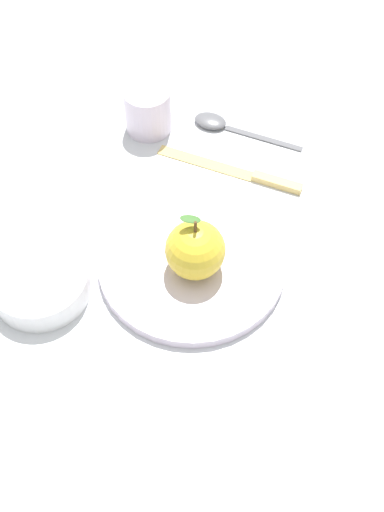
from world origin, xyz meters
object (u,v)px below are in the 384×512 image
(cup, at_px, (148,108))
(spoon, at_px, (221,124))
(dinner_plate, at_px, (192,261))
(side_bowl, at_px, (40,281))
(knife, at_px, (242,173))
(apple, at_px, (195,250))

(cup, relative_size, spoon, 0.45)
(dinner_plate, height_order, side_bowl, side_bowl)
(dinner_plate, bearing_deg, spoon, -44.47)
(knife, bearing_deg, dinner_plate, 121.12)
(dinner_plate, bearing_deg, side_bowl, 67.26)
(knife, distance_m, spoon, 0.10)
(dinner_plate, relative_size, spoon, 1.55)
(side_bowl, bearing_deg, knife, -87.30)
(spoon, bearing_deg, knife, 160.98)
(apple, relative_size, spoon, 0.59)
(cup, distance_m, knife, 0.17)
(apple, bearing_deg, knife, -56.02)
(dinner_plate, bearing_deg, apple, 162.06)
(knife, height_order, spoon, spoon)
(dinner_plate, relative_size, knife, 1.26)
(side_bowl, height_order, cup, cup)
(knife, bearing_deg, cup, 20.42)
(apple, xyz_separation_m, side_bowl, (0.08, 0.17, -0.03))
(apple, distance_m, knife, 0.19)
(spoon, bearing_deg, cup, 55.82)
(side_bowl, xyz_separation_m, cup, (0.17, -0.26, 0.02))
(spoon, bearing_deg, dinner_plate, 135.53)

